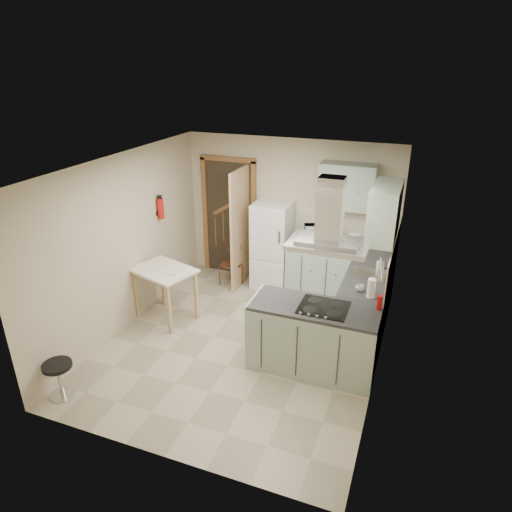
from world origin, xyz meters
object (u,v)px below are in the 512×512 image
at_px(drop_leaf_table, 166,294).
at_px(stool, 60,379).
at_px(extractor_hood, 328,245).
at_px(peninsula, 314,338).
at_px(microwave, 320,234).
at_px(fridge, 272,246).
at_px(bentwood_chair, 231,264).

height_order(drop_leaf_table, stool, drop_leaf_table).
height_order(extractor_hood, stool, extractor_hood).
distance_m(peninsula, microwave, 2.18).
height_order(peninsula, extractor_hood, extractor_hood).
distance_m(fridge, stool, 3.83).
bearing_deg(extractor_hood, bentwood_chair, 138.60).
xyz_separation_m(fridge, peninsula, (1.22, -1.98, -0.30)).
distance_m(fridge, drop_leaf_table, 1.97).
relative_size(fridge, bentwood_chair, 1.90).
bearing_deg(microwave, peninsula, -101.39).
relative_size(bentwood_chair, microwave, 1.58).
bearing_deg(extractor_hood, stool, -150.33).
height_order(fridge, stool, fridge).
distance_m(peninsula, extractor_hood, 1.27).
height_order(extractor_hood, drop_leaf_table, extractor_hood).
distance_m(drop_leaf_table, bentwood_chair, 1.43).
relative_size(drop_leaf_table, microwave, 1.74).
distance_m(drop_leaf_table, microwave, 2.62).
bearing_deg(drop_leaf_table, fridge, 71.46).
bearing_deg(drop_leaf_table, peninsula, 7.76).
xyz_separation_m(drop_leaf_table, stool, (-0.25, -1.96, -0.18)).
relative_size(extractor_hood, stool, 2.00).
bearing_deg(stool, fridge, 68.40).
bearing_deg(drop_leaf_table, extractor_hood, 8.16).
bearing_deg(bentwood_chair, extractor_hood, -23.62).
xyz_separation_m(fridge, stool, (-1.40, -3.53, -0.52)).
bearing_deg(fridge, drop_leaf_table, -126.16).
bearing_deg(microwave, extractor_hood, -98.75).
xyz_separation_m(peninsula, microwave, (-0.43, 2.05, 0.59)).
xyz_separation_m(fridge, extractor_hood, (1.32, -1.98, 0.97)).
xyz_separation_m(fridge, drop_leaf_table, (-1.15, -1.57, -0.34)).
relative_size(fridge, microwave, 3.02).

